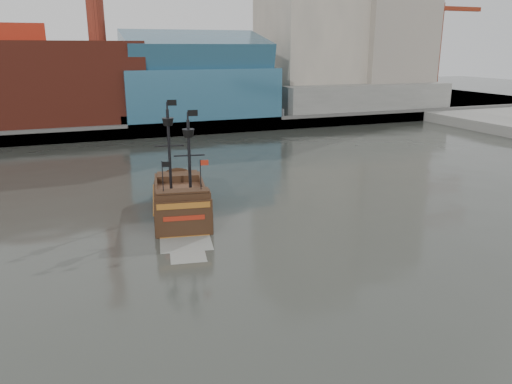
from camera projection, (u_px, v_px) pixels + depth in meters
name	position (u px, v px, depth m)	size (l,w,h in m)	color
ground	(316.00, 279.00, 35.71)	(400.00, 400.00, 0.00)	#2A2C27
promenade_far	(133.00, 113.00, 117.73)	(220.00, 60.00, 2.00)	slate
seawall	(156.00, 130.00, 91.25)	(220.00, 1.00, 2.60)	#4C4C49
skyline	(155.00, 5.00, 106.30)	(149.00, 45.00, 62.00)	#7E624B
crane_a	(437.00, 34.00, 131.13)	(22.50, 4.00, 32.25)	slate
crane_b	(439.00, 48.00, 144.42)	(19.10, 4.00, 26.25)	slate
pirate_ship	(181.00, 204.00, 49.00)	(7.42, 16.48, 11.90)	black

